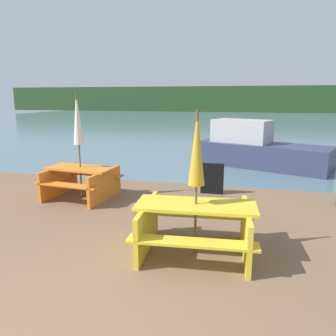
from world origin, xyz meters
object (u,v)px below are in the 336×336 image
object	(u,v)px
picnic_table_orange	(81,179)
signboard	(212,179)
picnic_table_yellow	(195,223)
boat	(258,149)
umbrella_white	(78,120)
umbrella_gold	(197,150)

from	to	relation	value
picnic_table_orange	signboard	world-z (taller)	signboard
picnic_table_yellow	boat	bearing A→B (deg)	81.41
umbrella_white	picnic_table_orange	bearing A→B (deg)	-116.57
picnic_table_orange	picnic_table_yellow	bearing A→B (deg)	-34.96
picnic_table_orange	umbrella_gold	world-z (taller)	umbrella_gold
umbrella_white	boat	distance (m)	6.35
picnic_table_orange	boat	bearing A→B (deg)	49.37
umbrella_gold	signboard	bearing A→B (deg)	91.75
picnic_table_yellow	picnic_table_orange	bearing A→B (deg)	145.04
picnic_table_orange	umbrella_gold	xyz separation A→B (m)	(3.02, -2.11, 1.14)
picnic_table_yellow	signboard	bearing A→B (deg)	91.75
boat	umbrella_white	bearing A→B (deg)	-109.03
umbrella_gold	picnic_table_yellow	bearing A→B (deg)	-90.00
picnic_table_yellow	picnic_table_orange	world-z (taller)	picnic_table_yellow
boat	signboard	xyz separation A→B (m)	(-1.13, -3.68, -0.19)
umbrella_gold	signboard	size ratio (longest dim) A/B	2.85
umbrella_white	picnic_table_yellow	bearing A→B (deg)	-34.96
picnic_table_yellow	boat	distance (m)	6.92
umbrella_white	boat	bearing A→B (deg)	49.37
signboard	boat	bearing A→B (deg)	72.96
picnic_table_yellow	signboard	xyz separation A→B (m)	(-0.10, 3.15, -0.08)
umbrella_gold	boat	world-z (taller)	umbrella_gold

